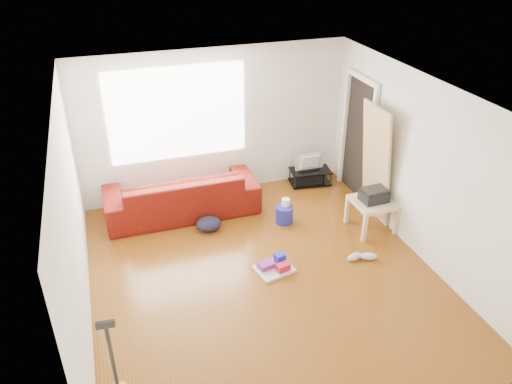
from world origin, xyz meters
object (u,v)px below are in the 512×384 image
object	(u,v)px
tv_stand	(310,176)
side_table	(373,205)
bucket	(284,222)
sofa	(183,212)
backpack	(209,230)
cleaning_tray	(275,266)

from	to	relation	value
tv_stand	side_table	size ratio (longest dim) A/B	1.25
tv_stand	bucket	bearing A→B (deg)	-123.07
sofa	bucket	xyz separation A→B (m)	(1.47, -0.79, 0.00)
tv_stand	backpack	xyz separation A→B (m)	(-2.09, -0.92, -0.14)
sofa	tv_stand	xyz separation A→B (m)	(2.37, 0.27, 0.14)
side_table	backpack	bearing A→B (deg)	163.12
tv_stand	sofa	bearing A→B (deg)	-166.07
bucket	backpack	size ratio (longest dim) A/B	0.70
tv_stand	backpack	size ratio (longest dim) A/B	1.93
side_table	bucket	bearing A→B (deg)	154.23
backpack	tv_stand	bearing A→B (deg)	27.83
sofa	bucket	size ratio (longest dim) A/B	8.77
side_table	tv_stand	bearing A→B (deg)	100.34
cleaning_tray	backpack	bearing A→B (deg)	116.96
tv_stand	side_table	distance (m)	1.69
tv_stand	side_table	bearing A→B (deg)	-72.22
cleaning_tray	backpack	size ratio (longest dim) A/B	1.43
tv_stand	cleaning_tray	world-z (taller)	tv_stand
sofa	cleaning_tray	distance (m)	2.09
sofa	side_table	size ratio (longest dim) A/B	3.97
bucket	cleaning_tray	size ratio (longest dim) A/B	0.49
sofa	side_table	bearing A→B (deg)	152.81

